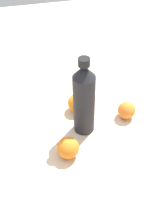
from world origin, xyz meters
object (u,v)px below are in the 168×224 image
(orange_1, at_px, (127,110))
(water_bottle, at_px, (84,100))
(orange_2, at_px, (68,148))
(orange_0, at_px, (77,103))

(orange_1, bearing_deg, water_bottle, 95.93)
(orange_1, bearing_deg, orange_2, 115.76)
(orange_0, xyz_separation_m, orange_2, (-0.20, 0.08, 0.00))
(orange_1, bearing_deg, orange_0, 63.95)
(water_bottle, bearing_deg, orange_2, 177.00)
(orange_1, relative_size, orange_2, 0.91)
(orange_0, bearing_deg, water_bottle, -179.38)
(water_bottle, xyz_separation_m, orange_1, (0.02, -0.17, -0.10))
(water_bottle, bearing_deg, orange_0, 35.65)
(water_bottle, relative_size, orange_0, 4.10)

